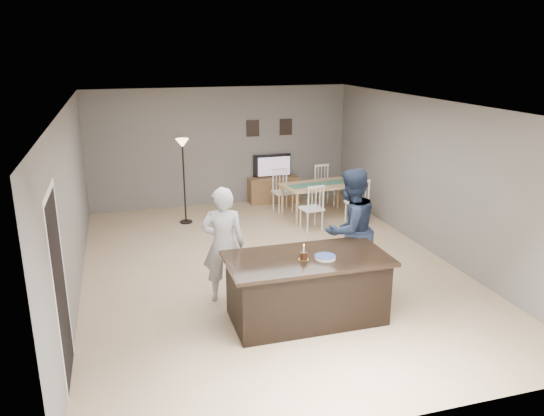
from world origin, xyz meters
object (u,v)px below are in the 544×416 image
object	(u,v)px
woman	(223,245)
floor_lamp	(183,158)
tv_console	(274,190)
man	(350,230)
television	(273,166)
birthday_cake	(304,256)
plate_stack	(325,257)
dining_table	(319,190)
kitchen_island	(307,288)

from	to	relation	value
woman	floor_lamp	xyz separation A→B (m)	(-0.07, 3.72, 0.53)
tv_console	man	distance (m)	4.87
television	birthday_cake	xyz separation A→B (m)	(-1.28, -5.71, 0.09)
plate_stack	floor_lamp	bearing A→B (deg)	104.52
tv_console	dining_table	size ratio (longest dim) A/B	0.62
man	plate_stack	xyz separation A→B (m)	(-0.75, -0.88, -0.01)
television	man	bearing A→B (deg)	87.07
tv_console	television	world-z (taller)	television
dining_table	plate_stack	bearing A→B (deg)	-117.79
man	dining_table	world-z (taller)	man
woman	dining_table	world-z (taller)	woman
birthday_cake	floor_lamp	world-z (taller)	floor_lamp
plate_stack	floor_lamp	world-z (taller)	floor_lamp
floor_lamp	plate_stack	bearing A→B (deg)	-75.48
television	birthday_cake	size ratio (longest dim) A/B	4.32
tv_console	plate_stack	size ratio (longest dim) A/B	4.29
floor_lamp	kitchen_island	bearing A→B (deg)	-77.44
tv_console	woman	distance (m)	5.18
birthday_cake	television	bearing A→B (deg)	77.39
tv_console	plate_stack	world-z (taller)	plate_stack
dining_table	birthday_cake	bearing A→B (deg)	-121.23
birthday_cake	plate_stack	size ratio (longest dim) A/B	0.76
floor_lamp	tv_console	bearing A→B (deg)	23.56
television	man	size ratio (longest dim) A/B	0.49
man	television	bearing A→B (deg)	-112.06
tv_console	plate_stack	xyz separation A→B (m)	(-1.00, -5.70, 0.62)
birthday_cake	plate_stack	world-z (taller)	birthday_cake
dining_table	floor_lamp	bearing A→B (deg)	164.46
woman	plate_stack	distance (m)	1.53
television	floor_lamp	size ratio (longest dim) A/B	0.51
tv_console	dining_table	xyz separation A→B (m)	(0.60, -1.37, 0.30)
tv_console	woman	world-z (taller)	woman
woman	floor_lamp	size ratio (longest dim) A/B	0.96
birthday_cake	floor_lamp	distance (m)	4.78
kitchen_island	dining_table	size ratio (longest dim) A/B	1.12
plate_stack	dining_table	world-z (taller)	dining_table
woman	man	size ratio (longest dim) A/B	0.91
kitchen_island	woman	distance (m)	1.36
woman	floor_lamp	distance (m)	3.75
television	woman	world-z (taller)	woman
kitchen_island	birthday_cake	distance (m)	0.51
kitchen_island	television	world-z (taller)	television
television	floor_lamp	xyz separation A→B (m)	(-2.22, -1.04, 0.52)
dining_table	television	bearing A→B (deg)	105.14
woman	birthday_cake	world-z (taller)	woman
man	floor_lamp	size ratio (longest dim) A/B	1.05
woman	birthday_cake	distance (m)	1.30
birthday_cake	dining_table	bearing A→B (deg)	66.26
woman	man	xyz separation A→B (m)	(1.90, -0.13, 0.08)
kitchen_island	man	size ratio (longest dim) A/B	1.15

